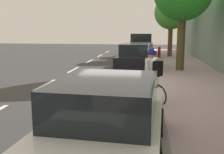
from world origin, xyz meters
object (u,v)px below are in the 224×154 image
at_px(bicycle_at_curb, 145,92).
at_px(parked_sedan_white_second, 107,125).
at_px(cyclist_with_backpack, 152,71).
at_px(fire_hydrant, 159,52).
at_px(parked_pickup_grey_far, 141,47).
at_px(street_tree_far_end, 171,13).
at_px(parked_sedan_black_mid, 135,57).

bearing_deg(bicycle_at_curb, parked_sedan_white_second, -97.89).
bearing_deg(cyclist_with_backpack, bicycle_at_curb, 115.57).
xyz_separation_m(cyclist_with_backpack, fire_hydrant, (0.68, 13.21, -0.53)).
distance_m(parked_pickup_grey_far, street_tree_far_end, 3.58).
bearing_deg(bicycle_at_curb, cyclist_with_backpack, -64.43).
distance_m(parked_sedan_white_second, street_tree_far_end, 18.16).
bearing_deg(fire_hydrant, parked_sedan_black_mid, -105.09).
height_order(bicycle_at_curb, street_tree_far_end, street_tree_far_end).
xyz_separation_m(bicycle_at_curb, cyclist_with_backpack, (0.22, -0.46, 0.73)).
bearing_deg(parked_sedan_black_mid, fire_hydrant, 74.91).
bearing_deg(bicycle_at_curb, street_tree_far_end, 82.67).
bearing_deg(parked_sedan_black_mid, parked_sedan_white_second, -89.25).
relative_size(parked_pickup_grey_far, bicycle_at_curb, 3.98).
bearing_deg(parked_pickup_grey_far, bicycle_at_curb, -87.58).
bearing_deg(street_tree_far_end, cyclist_with_backpack, -96.22).
relative_size(parked_sedan_white_second, parked_sedan_black_mid, 1.01).
xyz_separation_m(parked_sedan_white_second, bicycle_at_curb, (0.56, 4.01, -0.38)).
distance_m(parked_pickup_grey_far, bicycle_at_curb, 13.86).
height_order(street_tree_far_end, fire_hydrant, street_tree_far_end).
height_order(parked_sedan_white_second, bicycle_at_curb, parked_sedan_white_second).
bearing_deg(parked_sedan_white_second, fire_hydrant, 85.05).
distance_m(bicycle_at_curb, fire_hydrant, 12.78).
xyz_separation_m(parked_sedan_black_mid, bicycle_at_curb, (0.70, -6.84, -0.38)).
bearing_deg(fire_hydrant, parked_sedan_white_second, -94.95).
height_order(bicycle_at_curb, fire_hydrant, fire_hydrant).
xyz_separation_m(bicycle_at_curb, street_tree_far_end, (1.77, 13.78, 3.22)).
bearing_deg(fire_hydrant, cyclist_with_backpack, -92.93).
bearing_deg(fire_hydrant, parked_pickup_grey_far, 143.66).
relative_size(parked_sedan_white_second, street_tree_far_end, 0.93).
distance_m(parked_sedan_white_second, parked_pickup_grey_far, 17.84).
distance_m(parked_sedan_white_second, bicycle_at_curb, 4.06).
bearing_deg(bicycle_at_curb, parked_sedan_black_mid, 95.83).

